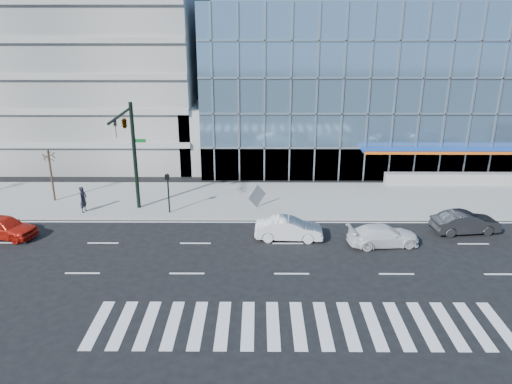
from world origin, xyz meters
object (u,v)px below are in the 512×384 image
at_px(red_sedan, 4,227).
at_px(white_sedan, 289,229).
at_px(ped_signal_post, 168,187).
at_px(tilted_panel, 257,196).
at_px(traffic_signal, 128,134).
at_px(dark_sedan, 465,222).
at_px(street_tree_near, 49,156).
at_px(white_suv, 383,235).
at_px(pedestrian, 83,199).

bearing_deg(red_sedan, white_sedan, -76.25).
distance_m(ped_signal_post, red_sedan, 11.12).
bearing_deg(tilted_panel, ped_signal_post, 145.69).
distance_m(white_sedan, tilted_panel, 5.77).
distance_m(traffic_signal, dark_sedan, 23.88).
height_order(street_tree_near, white_sedan, street_tree_near).
distance_m(dark_sedan, red_sedan, 30.87).
bearing_deg(white_suv, traffic_signal, 67.39).
distance_m(white_sedan, red_sedan, 18.85).
xyz_separation_m(white_suv, dark_sedan, (6.00, 1.96, 0.08)).
bearing_deg(street_tree_near, tilted_panel, -5.10).
bearing_deg(street_tree_near, dark_sedan, -10.73).
bearing_deg(street_tree_near, ped_signal_post, -15.06).
xyz_separation_m(traffic_signal, dark_sedan, (23.09, -2.77, -5.42)).
bearing_deg(traffic_signal, ped_signal_post, 8.52).
xyz_separation_m(white_suv, tilted_panel, (-8.11, 6.23, 0.40)).
height_order(ped_signal_post, red_sedan, ped_signal_post).
height_order(ped_signal_post, pedestrian, ped_signal_post).
xyz_separation_m(street_tree_near, red_sedan, (-0.76, -6.59, -3.03)).
distance_m(traffic_signal, ped_signal_post, 4.75).
xyz_separation_m(traffic_signal, red_sedan, (-7.77, -3.66, -5.42)).
distance_m(ped_signal_post, street_tree_near, 9.97).
bearing_deg(white_sedan, white_suv, -95.27).
relative_size(ped_signal_post, white_sedan, 0.68).
bearing_deg(ped_signal_post, tilted_panel, 9.91).
height_order(dark_sedan, tilted_panel, tilted_panel).
relative_size(traffic_signal, ped_signal_post, 2.67).
bearing_deg(ped_signal_post, white_suv, -19.27).
height_order(street_tree_near, tilted_panel, street_tree_near).
bearing_deg(dark_sedan, pedestrian, 75.66).
height_order(white_sedan, red_sedan, red_sedan).
distance_m(white_suv, tilted_panel, 10.24).
bearing_deg(ped_signal_post, street_tree_near, 164.94).
distance_m(ped_signal_post, tilted_panel, 6.66).
xyz_separation_m(white_sedan, tilted_panel, (-2.11, 5.36, 0.34)).
distance_m(street_tree_near, white_sedan, 19.56).
xyz_separation_m(traffic_signal, ped_signal_post, (2.50, 0.37, -4.02)).
bearing_deg(white_suv, pedestrian, 68.77).
relative_size(red_sedan, tilted_panel, 3.38).
bearing_deg(dark_sedan, white_suv, 100.69).
relative_size(ped_signal_post, street_tree_near, 0.71).
bearing_deg(tilted_panel, pedestrian, 140.15).
relative_size(traffic_signal, white_suv, 1.75).
bearing_deg(tilted_panel, red_sedan, 152.93).
distance_m(ped_signal_post, pedestrian, 6.43).
bearing_deg(red_sedan, street_tree_near, 7.73).
relative_size(dark_sedan, tilted_panel, 3.47).
xyz_separation_m(traffic_signal, tilted_panel, (8.98, 1.51, -5.10)).
height_order(street_tree_near, red_sedan, street_tree_near).
height_order(red_sedan, tilted_panel, tilted_panel).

